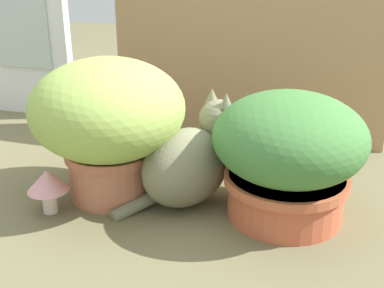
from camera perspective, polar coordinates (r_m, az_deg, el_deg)
The scene contains 7 objects.
ground_plane at distance 1.36m, azimuth -2.50°, elevation -7.19°, with size 6.00×6.00×0.00m, color brown.
cardboard_backdrop at distance 1.76m, azimuth 6.44°, elevation 12.60°, with size 0.99×0.03×0.76m, color #A67F58.
window_panel_white at distance 2.12m, azimuth -19.20°, elevation 14.97°, with size 0.39×0.05×0.88m.
grass_planter at distance 1.35m, azimuth -9.72°, elevation 2.89°, with size 0.42×0.42×0.40m.
leafy_planter at distance 1.26m, azimuth 11.14°, elevation -1.05°, with size 0.39×0.39×0.34m.
cat at distance 1.33m, azimuth -0.14°, elevation -2.11°, with size 0.32×0.32×0.32m.
mushroom_ornament_pink at distance 1.35m, azimuth -16.44°, elevation -4.37°, with size 0.11×0.11×0.12m.
Camera 1 is at (0.42, -1.11, 0.67)m, focal length 45.87 mm.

